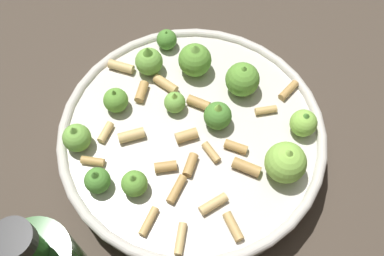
% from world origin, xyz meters
% --- Properties ---
extents(ground_plane, '(2.40, 2.40, 0.00)m').
position_xyz_m(ground_plane, '(0.00, 0.00, 0.00)').
color(ground_plane, '#42382D').
extents(cooking_pan, '(0.33, 0.33, 0.10)m').
position_xyz_m(cooking_pan, '(-0.00, 0.00, 0.03)').
color(cooking_pan, beige).
rests_on(cooking_pan, ground).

